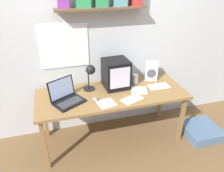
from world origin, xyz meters
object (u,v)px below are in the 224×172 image
(crt_monitor, at_px, (116,74))
(open_notebook, at_px, (106,103))
(juice_glass, at_px, (135,80))
(computer_mouse, at_px, (95,99))
(corner_desk, at_px, (112,97))
(loose_paper_near_laptop, at_px, (139,90))
(floor_cushion, at_px, (201,131))
(loose_paper_near_monitor, at_px, (132,99))
(space_heater, at_px, (151,71))
(laptop, at_px, (66,96))
(desk_lamp, at_px, (90,73))
(printed_handout, at_px, (159,86))

(crt_monitor, relative_size, open_notebook, 1.61)
(juice_glass, xyz_separation_m, computer_mouse, (-0.60, -0.26, -0.05))
(corner_desk, relative_size, loose_paper_near_laptop, 7.43)
(crt_monitor, xyz_separation_m, computer_mouse, (-0.33, -0.27, -0.17))
(juice_glass, bearing_deg, floor_cushion, -25.40)
(juice_glass, distance_m, loose_paper_near_monitor, 0.40)
(juice_glass, xyz_separation_m, loose_paper_near_monitor, (-0.17, -0.36, -0.06))
(space_heater, xyz_separation_m, loose_paper_near_laptop, (-0.27, -0.25, -0.13))
(open_notebook, distance_m, loose_paper_near_monitor, 0.32)
(laptop, bearing_deg, desk_lamp, -3.55)
(crt_monitor, height_order, juice_glass, crt_monitor)
(open_notebook, height_order, loose_paper_near_monitor, same)
(loose_paper_near_monitor, bearing_deg, loose_paper_near_laptop, 48.10)
(crt_monitor, relative_size, loose_paper_near_monitor, 1.24)
(loose_paper_near_laptop, height_order, open_notebook, same)
(loose_paper_near_laptop, bearing_deg, printed_handout, 5.43)
(corner_desk, height_order, open_notebook, open_notebook)
(laptop, height_order, juice_glass, laptop)
(corner_desk, xyz_separation_m, open_notebook, (-0.13, -0.21, 0.06))
(corner_desk, distance_m, computer_mouse, 0.27)
(printed_handout, distance_m, loose_paper_near_monitor, 0.50)
(corner_desk, xyz_separation_m, space_heater, (0.62, 0.22, 0.19))
(corner_desk, distance_m, crt_monitor, 0.30)
(loose_paper_near_laptop, relative_size, loose_paper_near_monitor, 0.84)
(corner_desk, distance_m, desk_lamp, 0.41)
(laptop, distance_m, floor_cushion, 1.98)
(loose_paper_near_laptop, bearing_deg, corner_desk, 175.09)
(desk_lamp, bearing_deg, space_heater, -11.23)
(computer_mouse, bearing_deg, floor_cushion, -6.08)
(open_notebook, bearing_deg, floor_cushion, -2.33)
(crt_monitor, distance_m, juice_glass, 0.30)
(floor_cushion, bearing_deg, juice_glass, 154.60)
(crt_monitor, bearing_deg, loose_paper_near_laptop, -38.85)
(crt_monitor, xyz_separation_m, open_notebook, (-0.22, -0.37, -0.18))
(desk_lamp, xyz_separation_m, loose_paper_near_monitor, (0.43, -0.33, -0.25))
(laptop, bearing_deg, floor_cushion, -36.69)
(loose_paper_near_laptop, height_order, loose_paper_near_monitor, same)
(printed_handout, height_order, open_notebook, same)
(crt_monitor, xyz_separation_m, juice_glass, (0.27, -0.00, -0.12))
(open_notebook, height_order, floor_cushion, open_notebook)
(loose_paper_near_laptop, distance_m, printed_handout, 0.29)
(crt_monitor, bearing_deg, printed_handout, -19.04)
(juice_glass, distance_m, open_notebook, 0.62)
(loose_paper_near_laptop, bearing_deg, loose_paper_near_monitor, -131.90)
(crt_monitor, xyz_separation_m, laptop, (-0.67, -0.19, -0.12))
(juice_glass, bearing_deg, desk_lamp, -177.62)
(crt_monitor, distance_m, open_notebook, 0.47)
(computer_mouse, bearing_deg, corner_desk, 25.08)
(crt_monitor, bearing_deg, floor_cushion, -23.21)
(corner_desk, distance_m, loose_paper_near_monitor, 0.29)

